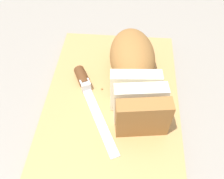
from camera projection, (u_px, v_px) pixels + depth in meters
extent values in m
plane|color=gray|center=(112.00, 105.00, 0.57)|extent=(3.00, 3.00, 0.00)
cube|color=tan|center=(112.00, 102.00, 0.57)|extent=(0.46, 0.31, 0.02)
ellipsoid|color=#996633|center=(132.00, 57.00, 0.58)|extent=(0.18, 0.11, 0.09)
cube|color=beige|center=(135.00, 91.00, 0.51)|extent=(0.04, 0.10, 0.09)
cube|color=beige|center=(140.00, 104.00, 0.49)|extent=(0.04, 0.10, 0.09)
cube|color=#996633|center=(143.00, 118.00, 0.47)|extent=(0.04, 0.10, 0.09)
cube|color=silver|center=(99.00, 119.00, 0.52)|extent=(0.17, 0.09, 0.00)
cylinder|color=#593319|center=(82.00, 77.00, 0.58)|extent=(0.06, 0.04, 0.02)
cube|color=silver|center=(85.00, 85.00, 0.57)|extent=(0.03, 0.03, 0.02)
sphere|color=#A8753D|center=(102.00, 89.00, 0.57)|extent=(0.00, 0.00, 0.00)
sphere|color=#A8753D|center=(89.00, 79.00, 0.59)|extent=(0.00, 0.00, 0.00)
sphere|color=#A8753D|center=(116.00, 107.00, 0.54)|extent=(0.01, 0.01, 0.01)
sphere|color=#A8753D|center=(134.00, 89.00, 0.57)|extent=(0.01, 0.01, 0.01)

